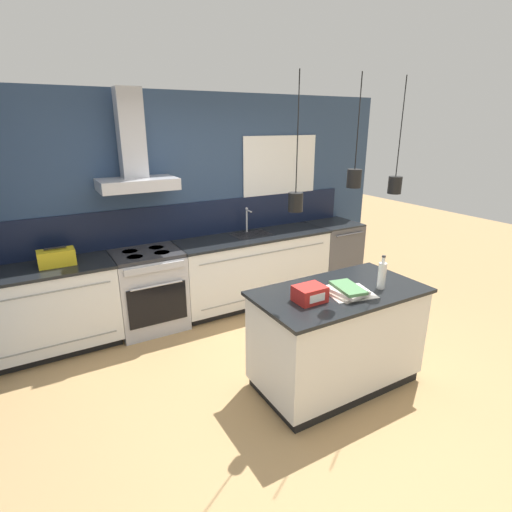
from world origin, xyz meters
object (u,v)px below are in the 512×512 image
bottle_on_island (382,275)px  dishwasher (332,253)px  red_supply_box (310,294)px  oven_range (149,290)px  yellow_toolbox (57,258)px  book_stack (346,291)px

bottle_on_island → dishwasher: bearing=59.0°
dishwasher → bottle_on_island: (-1.21, -2.02, 0.58)m
red_supply_box → dishwasher: bearing=45.4°
bottle_on_island → oven_range: bearing=126.0°
oven_range → bottle_on_island: 2.56m
dishwasher → red_supply_box: red_supply_box is taller
yellow_toolbox → bottle_on_island: bearing=-40.8°
dishwasher → yellow_toolbox: 3.60m
red_supply_box → yellow_toolbox: bearing=130.7°
book_stack → yellow_toolbox: size_ratio=1.02×
oven_range → yellow_toolbox: size_ratio=2.68×
oven_range → yellow_toolbox: bearing=179.7°
dishwasher → yellow_toolbox: (-3.56, 0.00, 0.54)m
bottle_on_island → red_supply_box: bearing=172.2°
oven_range → book_stack: bearing=-60.7°
oven_range → dishwasher: bearing=0.1°
oven_range → red_supply_box: red_supply_box is taller
book_stack → yellow_toolbox: yellow_toolbox is taller
book_stack → yellow_toolbox: bearing=135.1°
bottle_on_island → book_stack: size_ratio=0.85×
dishwasher → bottle_on_island: 2.43m
dishwasher → red_supply_box: 2.76m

